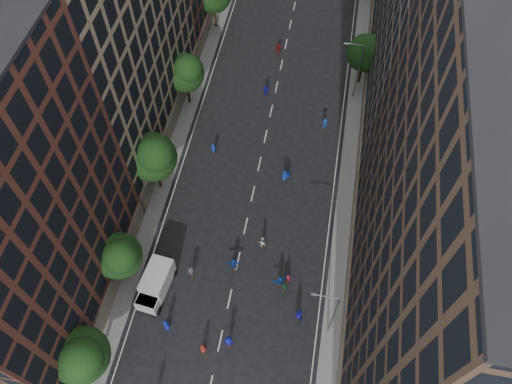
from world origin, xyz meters
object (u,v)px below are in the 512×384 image
streetlamp_near (332,313)px  skater_0 (166,325)px  cargo_van (156,284)px  skater_2 (299,314)px  streetlamp_far (357,69)px

streetlamp_near → skater_0: size_ratio=5.01×
streetlamp_near → skater_0: bearing=-170.4°
cargo_van → skater_0: bearing=-53.8°
skater_2 → streetlamp_near: bearing=179.0°
skater_0 → skater_2: size_ratio=0.95×
streetlamp_far → cargo_van: 36.82m
streetlamp_far → cargo_van: streetlamp_far is taller
skater_0 → streetlamp_far: bearing=-89.7°
cargo_van → skater_0: size_ratio=3.17×
streetlamp_near → skater_2: size_ratio=4.78×
streetlamp_near → skater_0: streetlamp_near is taller
skater_2 → streetlamp_far: bearing=-80.9°
streetlamp_near → streetlamp_far: same height
streetlamp_far → skater_2: size_ratio=4.78×
skater_0 → skater_2: skater_2 is taller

